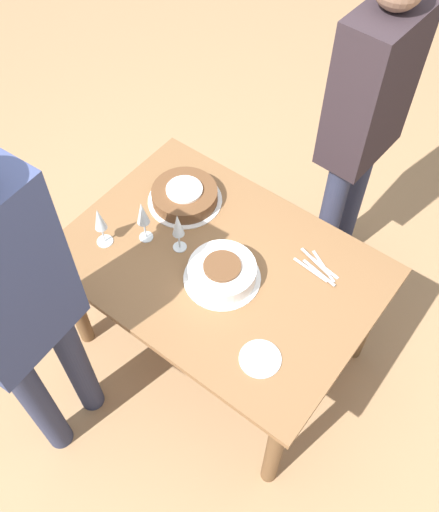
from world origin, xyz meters
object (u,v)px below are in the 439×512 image
cake_center_white (222,272)px  cake_front_chocolate (185,195)px  person_cutting (366,114)px  wine_glass_far (178,226)px  wine_glass_extra (100,221)px  person_watching (12,301)px  wine_glass_near (142,214)px

cake_center_white → cake_front_chocolate: bearing=-30.9°
cake_front_chocolate → person_cutting: (-0.48, -0.66, 0.27)m
wine_glass_far → person_cutting: (-0.33, -0.88, 0.16)m
wine_glass_extra → person_watching: person_watching is taller
wine_glass_extra → person_cutting: bearing=-120.1°
wine_glass_near → person_watching: bearing=93.0°
wine_glass_far → person_watching: 0.72m
cake_center_white → wine_glass_near: size_ratio=1.44×
wine_glass_extra → cake_center_white: bearing=-163.1°
person_watching → cake_front_chocolate: bearing=-1.0°
wine_glass_far → person_watching: bearing=80.5°
wine_glass_near → person_cutting: person_cutting is taller
person_cutting → person_watching: bearing=-13.1°
cake_center_white → person_cutting: 0.93m
cake_center_white → wine_glass_far: bearing=-3.7°
wine_glass_near → person_watching: 0.67m
person_cutting → wine_glass_extra: bearing=-27.2°
cake_front_chocolate → wine_glass_near: wine_glass_near is taller
cake_front_chocolate → wine_glass_near: 0.29m
wine_glass_extra → person_watching: (-0.16, 0.52, 0.20)m
cake_front_chocolate → person_cutting: person_cutting is taller
cake_center_white → person_watching: person_watching is taller
cake_center_white → wine_glass_near: 0.40m
wine_glass_near → person_cutting: 1.05m
cake_center_white → wine_glass_near: (0.38, 0.03, 0.11)m
cake_front_chocolate → person_cutting: 0.86m
wine_glass_near → person_watching: size_ratio=0.12×
wine_glass_far → wine_glass_extra: wine_glass_far is taller
wine_glass_far → wine_glass_extra: bearing=32.0°
cake_center_white → wine_glass_extra: size_ratio=1.52×
wine_glass_far → person_cutting: person_cutting is taller
cake_center_white → wine_glass_near: bearing=4.6°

